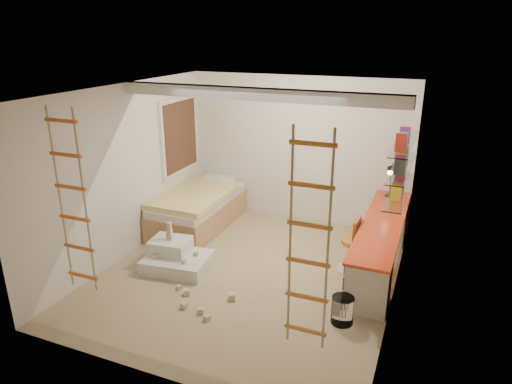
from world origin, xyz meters
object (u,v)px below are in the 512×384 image
at_px(desk, 381,244).
at_px(swivel_chair, 355,252).
at_px(play_platform, 176,258).
at_px(bed, 199,209).

relative_size(desk, swivel_chair, 3.39).
bearing_deg(desk, swivel_chair, -145.00).
xyz_separation_m(desk, play_platform, (-2.77, -1.10, -0.25)).
height_order(bed, swivel_chair, swivel_chair).
distance_m(desk, bed, 3.22).
bearing_deg(swivel_chair, desk, 35.00).
xyz_separation_m(desk, bed, (-3.20, 0.36, -0.07)).
relative_size(bed, play_platform, 2.02).
xyz_separation_m(bed, play_platform, (0.42, -1.46, -0.17)).
height_order(bed, play_platform, bed).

